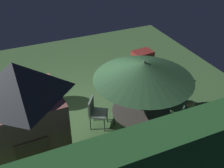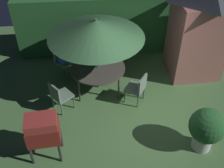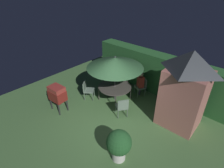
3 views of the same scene
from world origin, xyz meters
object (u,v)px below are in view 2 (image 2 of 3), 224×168
(garden_shed, at_px, (200,26))
(chair_toward_hedge, at_px, (59,95))
(chair_toward_house, at_px, (138,87))
(bbq_grill, at_px, (43,130))
(chair_near_shed, at_px, (117,49))
(chair_far_side, at_px, (62,59))
(patio_table, at_px, (98,69))
(person_in_blue, at_px, (64,53))
(potted_plant_by_shed, at_px, (206,128))
(patio_umbrella, at_px, (96,29))
(person_in_red, at_px, (116,43))

(garden_shed, bearing_deg, chair_toward_hedge, -161.32)
(chair_toward_hedge, bearing_deg, chair_toward_house, 3.08)
(chair_toward_hedge, bearing_deg, bbq_grill, -99.35)
(chair_near_shed, xyz_separation_m, chair_far_side, (-1.73, -0.42, 0.00))
(chair_near_shed, relative_size, chair_far_side, 1.00)
(patio_table, distance_m, person_in_blue, 1.24)
(patio_table, xyz_separation_m, potted_plant_by_shed, (2.30, -2.38, -0.03))
(patio_umbrella, bearing_deg, bbq_grill, -119.61)
(patio_umbrella, relative_size, chair_near_shed, 2.80)
(person_in_red, distance_m, person_in_blue, 1.66)
(garden_shed, distance_m, chair_far_side, 4.14)
(bbq_grill, xyz_separation_m, chair_near_shed, (1.97, 3.49, -0.33))
(patio_umbrella, bearing_deg, chair_toward_house, -34.21)
(patio_table, xyz_separation_m, chair_near_shed, (0.69, 1.23, -0.17))
(person_in_blue, bearing_deg, patio_umbrella, -38.07)
(chair_toward_house, relative_size, potted_plant_by_shed, 0.79)
(patio_table, xyz_separation_m, chair_toward_hedge, (-1.05, -0.82, -0.17))
(garden_shed, height_order, patio_umbrella, garden_shed)
(chair_far_side, height_order, person_in_blue, person_in_blue)
(chair_toward_hedge, relative_size, person_in_blue, 0.71)
(chair_toward_hedge, bearing_deg, patio_umbrella, 38.02)
(patio_umbrella, bearing_deg, potted_plant_by_shed, -45.98)
(bbq_grill, bearing_deg, patio_table, 60.39)
(garden_shed, height_order, person_in_red, garden_shed)
(patio_table, relative_size, chair_far_side, 1.72)
(chair_near_shed, relative_size, potted_plant_by_shed, 0.79)
(potted_plant_by_shed, bearing_deg, chair_far_side, 136.27)
(potted_plant_by_shed, bearing_deg, chair_toward_hedge, 155.01)
(chair_toward_house, bearing_deg, potted_plant_by_shed, -53.02)
(chair_toward_hedge, bearing_deg, chair_far_side, 89.75)
(patio_umbrella, bearing_deg, patio_table, -135.00)
(bbq_grill, height_order, person_in_blue, person_in_blue)
(person_in_blue, bearing_deg, person_in_red, 13.67)
(patio_table, distance_m, chair_far_side, 1.33)
(chair_toward_hedge, distance_m, person_in_red, 2.61)
(chair_far_side, xyz_separation_m, person_in_blue, (0.07, -0.05, 0.26))
(chair_far_side, relative_size, person_in_blue, 0.71)
(person_in_red, bearing_deg, potted_plant_by_shed, -64.93)
(garden_shed, distance_m, person_in_blue, 4.01)
(chair_far_side, bearing_deg, garden_shed, -4.01)
(chair_far_side, relative_size, person_in_red, 0.71)
(bbq_grill, height_order, person_in_red, person_in_red)
(patio_table, relative_size, potted_plant_by_shed, 1.36)
(patio_umbrella, height_order, chair_far_side, patio_umbrella)
(chair_near_shed, relative_size, person_in_red, 0.71)
(chair_near_shed, bearing_deg, garden_shed, -17.04)
(person_in_red, bearing_deg, patio_table, -119.17)
(garden_shed, distance_m, person_in_red, 2.52)
(chair_near_shed, xyz_separation_m, chair_toward_hedge, (-1.73, -2.05, 0.00))
(patio_umbrella, distance_m, bbq_grill, 2.82)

